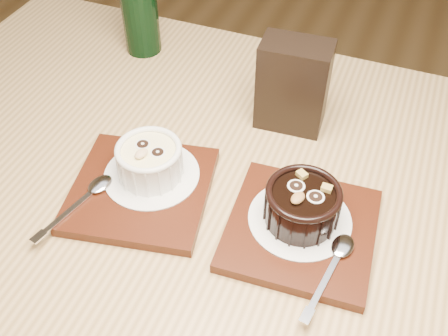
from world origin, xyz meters
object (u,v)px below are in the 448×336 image
Objects in this scene: table at (241,248)px; tray_right at (301,230)px; tray_left at (141,190)px; green_bottle at (139,2)px; ramekin_white at (150,160)px; condiment_stand at (293,86)px; ramekin_dark at (302,204)px.

tray_right is (0.08, -0.01, 0.10)m from table.
green_bottle is (-0.16, 0.31, 0.08)m from tray_left.
condiment_stand is at bearing 68.48° from ramekin_white.
tray_left is 0.76× the size of green_bottle.
table is 0.16m from ramekin_dark.
table is 0.13m from tray_right.
ramekin_dark is (-0.00, 0.01, 0.04)m from tray_right.
condiment_stand reaches higher than ramekin_dark.
table is 0.45m from green_bottle.
condiment_stand reaches higher than tray_left.
tray_right is 1.93× the size of ramekin_dark.
condiment_stand is at bearing 88.55° from table.
tray_left is at bearing -155.88° from ramekin_dark.
ramekin_dark is 0.21m from condiment_stand.
ramekin_white is at bearing -125.19° from condiment_stand.
green_bottle reaches higher than ramekin_white.
ramekin_dark reaches higher than tray_left.
tray_right is at bearing 4.32° from tray_left.
ramekin_white is (0.00, 0.02, 0.04)m from tray_left.
ramekin_white is at bearing -162.32° from ramekin_dark.
ramekin_dark reaches higher than tray_right.
tray_left is 2.05× the size of ramekin_white.
tray_left is at bearing -62.36° from green_bottle.
ramekin_dark is 0.48m from green_bottle.
ramekin_dark is at bearing 118.58° from tray_right.
condiment_stand is at bearing 57.09° from tray_left.
ramekin_dark is at bearing 6.86° from tray_left.
ramekin_white is at bearing -59.78° from green_bottle.
green_bottle reaches higher than tray_right.
ramekin_white is 0.24m from condiment_stand.
tray_right is at bearing -44.16° from ramekin_dark.
green_bottle reaches higher than condiment_stand.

